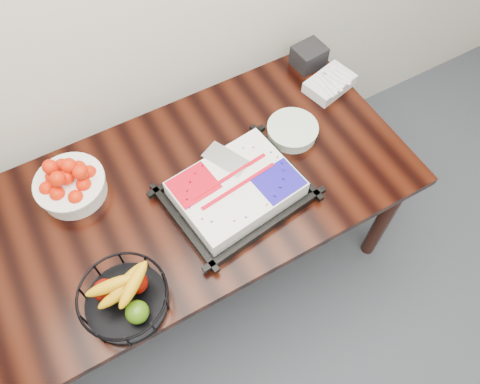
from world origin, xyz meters
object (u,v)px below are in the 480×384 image
table (191,200)px  napkin_box (309,56)px  plate_stack (292,131)px  cake_tray (236,190)px  tangerine_bowl (69,182)px  fruit_basket (124,298)px

table → napkin_box: napkin_box is taller
plate_stack → table: bearing=-176.5°
cake_tray → tangerine_bowl: tangerine_bowl is taller
table → cake_tray: bearing=-39.2°
cake_tray → tangerine_bowl: (-0.55, 0.33, 0.03)m
tangerine_bowl → plate_stack: 0.92m
tangerine_bowl → napkin_box: 1.21m
tangerine_bowl → napkin_box: (1.20, 0.14, -0.03)m
tangerine_bowl → plate_stack: bearing=-11.3°
plate_stack → tangerine_bowl: bearing=168.7°
cake_tray → napkin_box: size_ratio=4.00×
napkin_box → table: bearing=-156.4°
table → tangerine_bowl: 0.48m
plate_stack → cake_tray: bearing=-157.0°
fruit_basket → table: bearing=38.7°
tangerine_bowl → fruit_basket: size_ratio=0.90×
fruit_basket → napkin_box: bearing=29.1°
table → plate_stack: 0.52m
tangerine_bowl → napkin_box: tangerine_bowl is taller
cake_tray → plate_stack: bearing=23.0°
cake_tray → table: bearing=140.8°
cake_tray → napkin_box: cake_tray is taller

